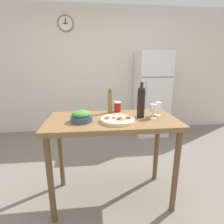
{
  "coord_description": "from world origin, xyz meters",
  "views": [
    {
      "loc": [
        -0.18,
        -1.65,
        1.45
      ],
      "look_at": [
        0.0,
        0.03,
        0.99
      ],
      "focal_mm": 28.0,
      "sensor_mm": 36.0,
      "label": 1
    }
  ],
  "objects_px": {
    "refrigerator": "(151,94)",
    "pepper_mill": "(110,101)",
    "salt_canister": "(118,107)",
    "homemade_pizza": "(118,120)",
    "wine_glass_far": "(158,106)",
    "salad_bowl": "(82,116)",
    "wine_glass_near": "(153,109)",
    "wine_bottle": "(141,101)"
  },
  "relations": [
    {
      "from": "pepper_mill",
      "to": "salt_canister",
      "type": "xyz_separation_m",
      "value": [
        0.09,
        0.03,
        -0.08
      ]
    },
    {
      "from": "wine_bottle",
      "to": "wine_glass_near",
      "type": "height_order",
      "value": "wine_bottle"
    },
    {
      "from": "wine_glass_far",
      "to": "salad_bowl",
      "type": "height_order",
      "value": "wine_glass_far"
    },
    {
      "from": "pepper_mill",
      "to": "salad_bowl",
      "type": "bearing_deg",
      "value": -136.1
    },
    {
      "from": "wine_bottle",
      "to": "wine_glass_near",
      "type": "distance_m",
      "value": 0.14
    },
    {
      "from": "wine_glass_near",
      "to": "salad_bowl",
      "type": "height_order",
      "value": "wine_glass_near"
    },
    {
      "from": "refrigerator",
      "to": "salad_bowl",
      "type": "relative_size",
      "value": 8.27
    },
    {
      "from": "salt_canister",
      "to": "salad_bowl",
      "type": "bearing_deg",
      "value": -140.85
    },
    {
      "from": "pepper_mill",
      "to": "wine_glass_far",
      "type": "bearing_deg",
      "value": -18.65
    },
    {
      "from": "salt_canister",
      "to": "wine_glass_near",
      "type": "bearing_deg",
      "value": -42.07
    },
    {
      "from": "wine_glass_near",
      "to": "salt_canister",
      "type": "xyz_separation_m",
      "value": [
        -0.32,
        0.29,
        -0.04
      ]
    },
    {
      "from": "salt_canister",
      "to": "refrigerator",
      "type": "bearing_deg",
      "value": 59.57
    },
    {
      "from": "salt_canister",
      "to": "wine_glass_far",
      "type": "bearing_deg",
      "value": -26.37
    },
    {
      "from": "wine_glass_far",
      "to": "homemade_pizza",
      "type": "relative_size",
      "value": 0.44
    },
    {
      "from": "wine_glass_far",
      "to": "pepper_mill",
      "type": "height_order",
      "value": "pepper_mill"
    },
    {
      "from": "wine_glass_far",
      "to": "salt_canister",
      "type": "relative_size",
      "value": 1.26
    },
    {
      "from": "wine_glass_near",
      "to": "wine_bottle",
      "type": "bearing_deg",
      "value": 161.63
    },
    {
      "from": "wine_bottle",
      "to": "homemade_pizza",
      "type": "height_order",
      "value": "wine_bottle"
    },
    {
      "from": "wine_glass_near",
      "to": "homemade_pizza",
      "type": "xyz_separation_m",
      "value": [
        -0.37,
        -0.06,
        -0.08
      ]
    },
    {
      "from": "wine_glass_near",
      "to": "salad_bowl",
      "type": "bearing_deg",
      "value": -177.6
    },
    {
      "from": "homemade_pizza",
      "to": "pepper_mill",
      "type": "bearing_deg",
      "value": 97.83
    },
    {
      "from": "refrigerator",
      "to": "homemade_pizza",
      "type": "relative_size",
      "value": 5.17
    },
    {
      "from": "refrigerator",
      "to": "pepper_mill",
      "type": "relative_size",
      "value": 6.18
    },
    {
      "from": "pepper_mill",
      "to": "salt_canister",
      "type": "height_order",
      "value": "pepper_mill"
    },
    {
      "from": "wine_bottle",
      "to": "salt_canister",
      "type": "bearing_deg",
      "value": 129.09
    },
    {
      "from": "pepper_mill",
      "to": "salt_canister",
      "type": "distance_m",
      "value": 0.12
    },
    {
      "from": "refrigerator",
      "to": "wine_glass_far",
      "type": "xyz_separation_m",
      "value": [
        -0.52,
        -1.78,
        0.18
      ]
    },
    {
      "from": "wine_bottle",
      "to": "wine_glass_near",
      "type": "bearing_deg",
      "value": -18.37
    },
    {
      "from": "refrigerator",
      "to": "salad_bowl",
      "type": "bearing_deg",
      "value": -124.77
    },
    {
      "from": "wine_glass_far",
      "to": "salad_bowl",
      "type": "relative_size",
      "value": 0.7
    },
    {
      "from": "refrigerator",
      "to": "wine_glass_far",
      "type": "height_order",
      "value": "refrigerator"
    },
    {
      "from": "wine_glass_near",
      "to": "salt_canister",
      "type": "distance_m",
      "value": 0.43
    },
    {
      "from": "wine_glass_near",
      "to": "salt_canister",
      "type": "relative_size",
      "value": 1.26
    },
    {
      "from": "wine_bottle",
      "to": "salt_canister",
      "type": "distance_m",
      "value": 0.34
    },
    {
      "from": "pepper_mill",
      "to": "homemade_pizza",
      "type": "bearing_deg",
      "value": -82.17
    },
    {
      "from": "wine_glass_far",
      "to": "salt_canister",
      "type": "xyz_separation_m",
      "value": [
        -0.4,
        0.2,
        -0.04
      ]
    },
    {
      "from": "wine_glass_near",
      "to": "homemade_pizza",
      "type": "bearing_deg",
      "value": -169.96
    },
    {
      "from": "wine_glass_near",
      "to": "homemade_pizza",
      "type": "relative_size",
      "value": 0.44
    },
    {
      "from": "wine_bottle",
      "to": "wine_glass_far",
      "type": "height_order",
      "value": "wine_bottle"
    },
    {
      "from": "wine_glass_far",
      "to": "homemade_pizza",
      "type": "distance_m",
      "value": 0.48
    },
    {
      "from": "wine_glass_near",
      "to": "salad_bowl",
      "type": "xyz_separation_m",
      "value": [
        -0.7,
        -0.03,
        -0.05
      ]
    },
    {
      "from": "salad_bowl",
      "to": "homemade_pizza",
      "type": "height_order",
      "value": "salad_bowl"
    }
  ]
}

